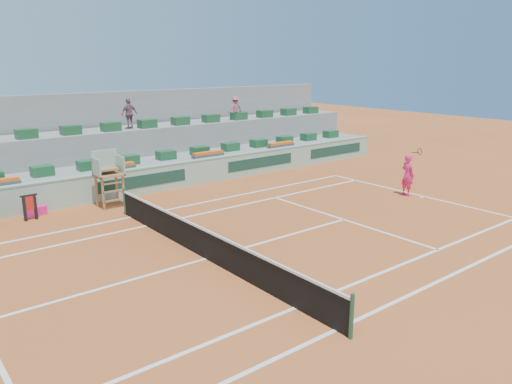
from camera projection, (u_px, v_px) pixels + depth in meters
ground at (206, 259)px, 15.66m from camera, size 90.00×90.00×0.00m
seating_tier_lower at (82, 179)px, 23.61m from camera, size 36.00×4.00×1.20m
seating_tier_upper at (70, 159)px, 24.64m from camera, size 36.00×2.40×2.60m
stadium_back_wall at (57, 138)px, 25.62m from camera, size 36.00×0.40×4.40m
player_bag at (36, 211)px, 20.04m from camera, size 0.81×0.36×0.36m
spectator_mid at (129, 114)px, 25.65m from camera, size 0.97×0.56×1.56m
spectator_right at (235, 108)px, 29.47m from camera, size 0.92×0.54×1.40m
court_lines at (206, 259)px, 15.66m from camera, size 23.89×11.09×0.01m
tennis_net at (206, 243)px, 15.53m from camera, size 0.10×11.97×1.10m
advertising_hoarding at (101, 187)px, 21.95m from camera, size 36.00×0.34×1.26m
umpire_chair at (108, 171)px, 20.94m from camera, size 1.10×0.90×2.40m
seat_row_lower at (88, 165)px, 22.72m from camera, size 32.90×0.60×0.44m
seat_row_upper at (71, 130)px, 23.80m from camera, size 32.90×0.60×0.44m
flower_planters at (60, 174)px, 21.23m from camera, size 26.80×0.36×0.28m
towel_rack at (30, 205)px, 19.30m from camera, size 0.63×0.10×1.03m
tennis_player at (408, 175)px, 22.82m from camera, size 0.58×0.95×2.28m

